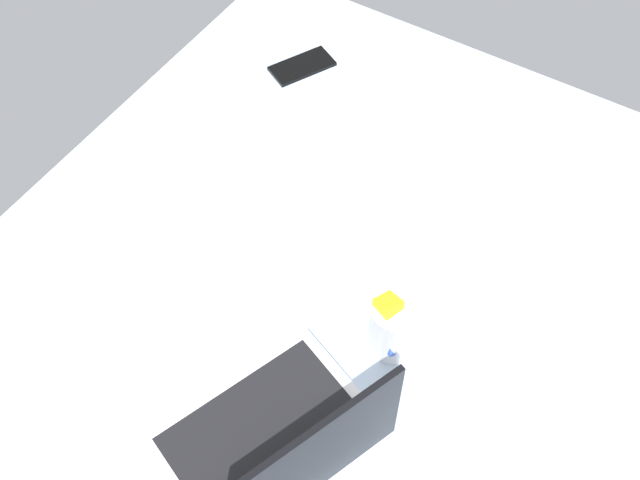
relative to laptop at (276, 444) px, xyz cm
name	(u,v)px	position (x,y,z in cm)	size (l,w,h in cm)	color
bed_mattress	(316,409)	(-13.10, -1.19, -13.41)	(180.00, 140.00, 18.00)	silver
laptop	(276,444)	(0.00, 0.00, 0.00)	(39.08, 33.36, 23.00)	silver
snack_cup	(395,325)	(-27.11, 5.61, 1.27)	(9.27, 9.00, 13.01)	silver
cell_phone	(302,66)	(-77.20, -44.78, -4.01)	(6.80, 14.00, 0.80)	black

